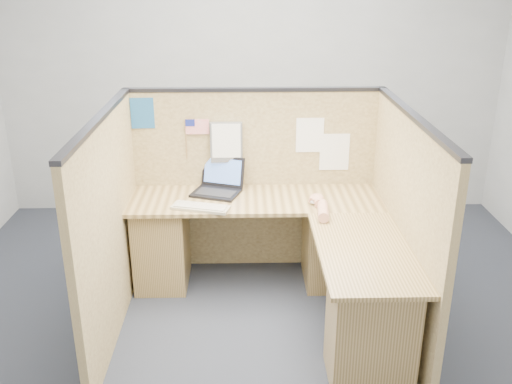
{
  "coord_description": "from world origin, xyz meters",
  "views": [
    {
      "loc": [
        -0.09,
        -3.42,
        2.39
      ],
      "look_at": [
        -0.0,
        0.5,
        0.85
      ],
      "focal_mm": 40.0,
      "sensor_mm": 36.0,
      "label": 1
    }
  ],
  "objects_px": {
    "l_desk": "(282,260)",
    "mouse": "(317,201)",
    "laptop": "(216,184)",
    "keyboard": "(200,207)"
  },
  "relations": [
    {
      "from": "mouse",
      "to": "l_desk",
      "type": "bearing_deg",
      "value": -136.54
    },
    {
      "from": "l_desk",
      "to": "mouse",
      "type": "bearing_deg",
      "value": 43.46
    },
    {
      "from": "laptop",
      "to": "mouse",
      "type": "distance_m",
      "value": 0.83
    },
    {
      "from": "l_desk",
      "to": "mouse",
      "type": "xyz_separation_m",
      "value": [
        0.28,
        0.26,
        0.36
      ]
    },
    {
      "from": "l_desk",
      "to": "keyboard",
      "type": "distance_m",
      "value": 0.72
    },
    {
      "from": "laptop",
      "to": "keyboard",
      "type": "height_order",
      "value": "laptop"
    },
    {
      "from": "l_desk",
      "to": "laptop",
      "type": "relative_size",
      "value": 4.39
    },
    {
      "from": "l_desk",
      "to": "mouse",
      "type": "relative_size",
      "value": 16.59
    },
    {
      "from": "l_desk",
      "to": "laptop",
      "type": "xyz_separation_m",
      "value": [
        -0.5,
        0.55,
        0.4
      ]
    },
    {
      "from": "keyboard",
      "to": "laptop",
      "type": "bearing_deg",
      "value": 90.03
    }
  ]
}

